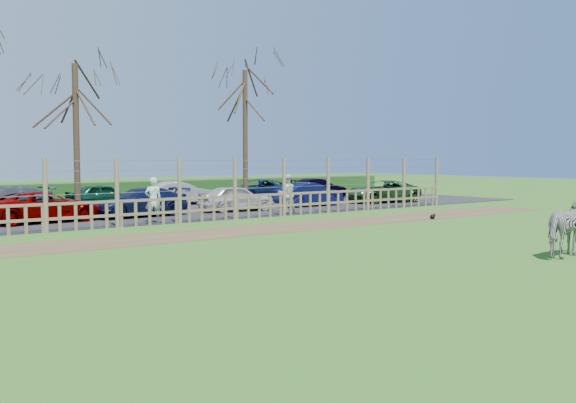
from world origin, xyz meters
TOP-DOWN VIEW (x-y plane):
  - ground at (0.00, 0.00)m, footprint 120.00×120.00m
  - dirt_strip at (0.00, 4.50)m, footprint 34.00×2.80m
  - asphalt at (0.00, 14.50)m, footprint 44.00×13.00m
  - hedge at (0.00, 21.50)m, footprint 46.00×2.00m
  - fence at (0.00, 8.00)m, footprint 30.16×0.16m
  - tree_mid at (-2.00, 13.50)m, footprint 4.80×4.80m
  - tree_right at (7.00, 14.00)m, footprint 4.80×4.80m
  - zebra at (3.93, -5.46)m, footprint 1.97×1.17m
  - visitor_a at (-0.85, 8.52)m, footprint 0.73×0.60m
  - visitor_b at (5.66, 8.68)m, footprint 0.97×0.84m
  - crow at (8.91, 3.15)m, footprint 0.28×0.20m
  - car_2 at (-4.10, 11.25)m, footprint 4.47×2.34m
  - car_3 at (-0.22, 11.15)m, footprint 4.23×1.92m
  - car_4 at (4.47, 10.94)m, footprint 3.68×1.86m
  - car_5 at (9.07, 11.28)m, footprint 3.67×1.36m
  - car_6 at (13.98, 10.92)m, footprint 4.53×2.51m
  - car_9 at (-4.28, 16.28)m, footprint 4.32×2.21m
  - car_10 at (0.20, 16.23)m, footprint 3.56×1.52m
  - car_11 at (4.31, 16.20)m, footprint 3.74×1.59m
  - car_12 at (9.31, 16.26)m, footprint 4.48×2.37m
  - car_13 at (13.47, 15.83)m, footprint 4.14×1.71m

SIDE VIEW (x-z plane):
  - ground at x=0.00m, z-range 0.00..0.00m
  - dirt_strip at x=0.00m, z-range 0.00..0.01m
  - asphalt at x=0.00m, z-range 0.00..0.04m
  - crow at x=8.91m, z-range 0.00..0.22m
  - hedge at x=0.00m, z-range 0.00..1.10m
  - car_2 at x=-4.10m, z-range 0.04..1.24m
  - car_3 at x=-0.22m, z-range 0.04..1.24m
  - car_4 at x=4.47m, z-range 0.04..1.24m
  - car_5 at x=9.07m, z-range 0.04..1.24m
  - car_6 at x=13.98m, z-range 0.04..1.24m
  - car_9 at x=-4.28m, z-range 0.04..1.24m
  - car_10 at x=0.20m, z-range 0.04..1.24m
  - car_11 at x=4.31m, z-range 0.04..1.24m
  - car_12 at x=9.31m, z-range 0.04..1.24m
  - car_13 at x=13.47m, z-range 0.04..1.24m
  - zebra at x=3.93m, z-range 0.00..1.55m
  - fence at x=0.00m, z-range -0.45..2.05m
  - visitor_a at x=-0.85m, z-range 0.04..1.76m
  - visitor_b at x=5.66m, z-range 0.04..1.76m
  - tree_mid at x=-2.00m, z-range 1.45..8.28m
  - tree_right at x=7.00m, z-range 1.57..8.92m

